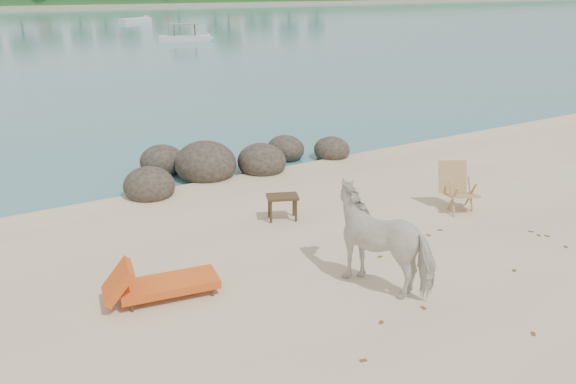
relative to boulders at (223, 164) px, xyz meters
name	(u,v)px	position (x,y,z in m)	size (l,w,h in m)	color
boulders	(223,164)	(0.00, 0.00, 0.00)	(6.47, 2.97, 1.15)	#2C261D
cow	(385,239)	(-0.26, -6.64, 0.56)	(0.85, 1.86, 1.57)	silver
side_table	(282,209)	(-0.33, -3.56, 0.04)	(0.64, 0.41, 0.51)	#2E2212
lounge_chair	(169,281)	(-3.36, -5.27, 0.06)	(1.87, 0.65, 0.56)	orange
deck_chair	(462,189)	(3.17, -5.12, 0.29)	(0.65, 0.72, 1.02)	tan
boat_mid	(184,26)	(12.82, 35.59, 1.01)	(5.00, 1.13, 2.45)	silver
boat_far	(135,19)	(17.06, 64.58, 0.12)	(5.87, 1.32, 0.68)	silver
dead_leaves	(438,300)	(0.13, -7.49, -0.21)	(8.79, 5.13, 0.00)	brown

